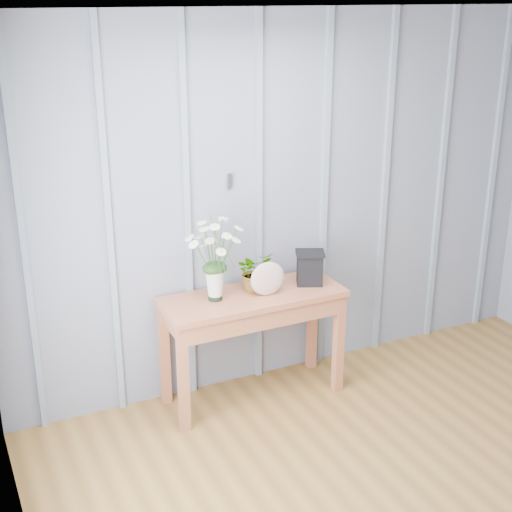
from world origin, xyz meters
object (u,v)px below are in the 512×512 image
daisy_vase (214,248)px  felt_disc_vessel (268,279)px  carved_box (310,267)px  sideboard (253,310)px

daisy_vase → felt_disc_vessel: daisy_vase is taller
daisy_vase → felt_disc_vessel: bearing=-13.3°
felt_disc_vessel → carved_box: bearing=14.8°
carved_box → sideboard: bearing=179.3°
felt_disc_vessel → carved_box: (0.34, 0.05, 0.00)m
daisy_vase → carved_box: (0.67, -0.03, -0.23)m
carved_box → felt_disc_vessel: bearing=-171.9°
felt_disc_vessel → carved_box: size_ratio=0.99×
sideboard → daisy_vase: (-0.25, 0.02, 0.46)m
sideboard → felt_disc_vessel: felt_disc_vessel is taller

